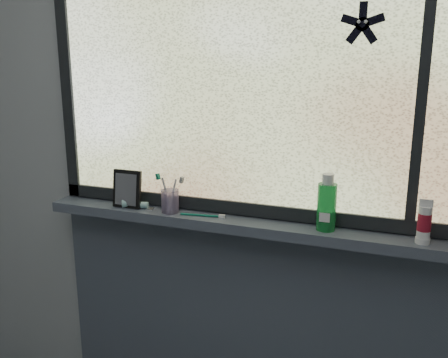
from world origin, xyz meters
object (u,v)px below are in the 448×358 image
Objects in this scene: cream_tube at (425,220)px; vanity_mirror at (127,189)px; mouthwash_bottle at (327,202)px; toothbrush_cup at (170,201)px.

vanity_mirror is at bearing 179.86° from cream_tube.
vanity_mirror is 0.91× the size of mouthwash_bottle.
mouthwash_bottle is at bearing 1.39° from toothbrush_cup.
vanity_mirror is 0.80m from mouthwash_bottle.
toothbrush_cup is (0.19, -0.00, -0.03)m from vanity_mirror.
cream_tube reaches higher than toothbrush_cup.
toothbrush_cup is at bearing -178.61° from mouthwash_bottle.
vanity_mirror reaches higher than cream_tube.
mouthwash_bottle is at bearing 1.24° from vanity_mirror.
cream_tube is at bearing 0.09° from vanity_mirror.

